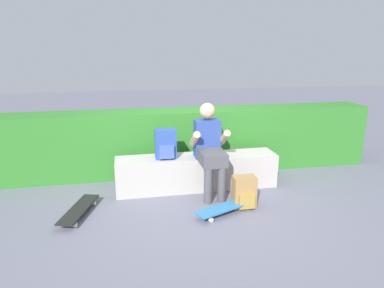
{
  "coord_description": "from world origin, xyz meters",
  "views": [
    {
      "loc": [
        -0.95,
        -4.14,
        1.93
      ],
      "look_at": [
        -0.07,
        0.32,
        0.65
      ],
      "focal_mm": 32.07,
      "sensor_mm": 36.0,
      "label": 1
    }
  ],
  "objects_px": {
    "backpack_on_bench": "(166,144)",
    "person_skater": "(210,146)",
    "backpack_on_ground": "(244,193)",
    "skateboard_beside_bench": "(79,209)",
    "bench_main": "(197,172)",
    "skateboard_near_person": "(226,207)"
  },
  "relations": [
    {
      "from": "bench_main",
      "to": "skateboard_near_person",
      "type": "height_order",
      "value": "bench_main"
    },
    {
      "from": "skateboard_beside_bench",
      "to": "person_skater",
      "type": "bearing_deg",
      "value": 11.67
    },
    {
      "from": "skateboard_near_person",
      "to": "skateboard_beside_bench",
      "type": "relative_size",
      "value": 0.99
    },
    {
      "from": "person_skater",
      "to": "backpack_on_bench",
      "type": "relative_size",
      "value": 3.05
    },
    {
      "from": "bench_main",
      "to": "skateboard_beside_bench",
      "type": "xyz_separation_m",
      "value": [
        -1.55,
        -0.56,
        -0.16
      ]
    },
    {
      "from": "bench_main",
      "to": "backpack_on_ground",
      "type": "bearing_deg",
      "value": -58.3
    },
    {
      "from": "person_skater",
      "to": "backpack_on_ground",
      "type": "height_order",
      "value": "person_skater"
    },
    {
      "from": "person_skater",
      "to": "backpack_on_bench",
      "type": "distance_m",
      "value": 0.6
    },
    {
      "from": "person_skater",
      "to": "skateboard_near_person",
      "type": "bearing_deg",
      "value": -85.31
    },
    {
      "from": "bench_main",
      "to": "person_skater",
      "type": "relative_size",
      "value": 1.84
    },
    {
      "from": "backpack_on_bench",
      "to": "person_skater",
      "type": "bearing_deg",
      "value": -19.86
    },
    {
      "from": "person_skater",
      "to": "skateboard_beside_bench",
      "type": "relative_size",
      "value": 1.48
    },
    {
      "from": "person_skater",
      "to": "skateboard_near_person",
      "type": "xyz_separation_m",
      "value": [
        0.05,
        -0.63,
        -0.59
      ]
    },
    {
      "from": "bench_main",
      "to": "person_skater",
      "type": "height_order",
      "value": "person_skater"
    },
    {
      "from": "skateboard_beside_bench",
      "to": "backpack_on_ground",
      "type": "bearing_deg",
      "value": -4.73
    },
    {
      "from": "backpack_on_bench",
      "to": "backpack_on_ground",
      "type": "height_order",
      "value": "backpack_on_bench"
    },
    {
      "from": "backpack_on_bench",
      "to": "backpack_on_ground",
      "type": "bearing_deg",
      "value": -38.93
    },
    {
      "from": "person_skater",
      "to": "backpack_on_bench",
      "type": "xyz_separation_m",
      "value": [
        -0.56,
        0.2,
        -0.0
      ]
    },
    {
      "from": "backpack_on_ground",
      "to": "person_skater",
      "type": "bearing_deg",
      "value": 122.21
    },
    {
      "from": "skateboard_near_person",
      "to": "person_skater",
      "type": "bearing_deg",
      "value": 94.69
    },
    {
      "from": "backpack_on_bench",
      "to": "bench_main",
      "type": "bearing_deg",
      "value": 1.23
    },
    {
      "from": "skateboard_near_person",
      "to": "backpack_on_bench",
      "type": "height_order",
      "value": "backpack_on_bench"
    }
  ]
}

